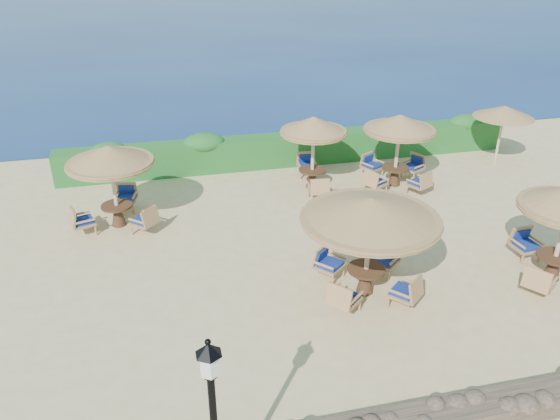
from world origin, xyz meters
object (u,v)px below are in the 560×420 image
object	(u,v)px
extra_parasol	(504,112)
cafe_set_2	(111,170)
cafe_set_0	(370,224)
cafe_set_4	(398,140)
cafe_set_3	(313,137)

from	to	relation	value
extra_parasol	cafe_set_2	size ratio (longest dim) A/B	0.87
extra_parasol	cafe_set_0	bearing A→B (deg)	-139.56
cafe_set_0	cafe_set_2	xyz separation A→B (m)	(-6.24, 5.17, -0.09)
extra_parasol	cafe_set_4	distance (m)	4.82
cafe_set_0	cafe_set_4	xyz separation A→B (m)	(3.49, 6.08, -0.21)
cafe_set_2	cafe_set_3	distance (m)	6.87
cafe_set_3	cafe_set_4	size ratio (longest dim) A/B	1.01
cafe_set_0	cafe_set_4	world-z (taller)	same
cafe_set_0	cafe_set_2	world-z (taller)	same
cafe_set_4	extra_parasol	bearing A→B (deg)	10.90
cafe_set_0	cafe_set_4	bearing A→B (deg)	60.17
cafe_set_2	cafe_set_3	size ratio (longest dim) A/B	0.97
cafe_set_0	cafe_set_2	bearing A→B (deg)	140.33
extra_parasol	cafe_set_2	xyz separation A→B (m)	(-14.44, -1.82, -0.30)
extra_parasol	cafe_set_2	world-z (taller)	cafe_set_2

